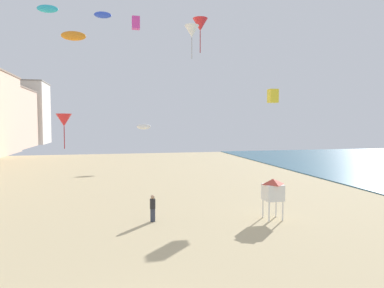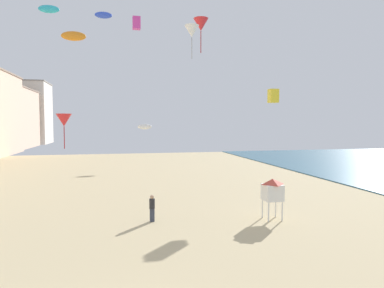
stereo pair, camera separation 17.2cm
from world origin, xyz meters
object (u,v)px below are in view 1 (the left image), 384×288
at_px(kite_cyan_parafoil, 48,9).
at_px(kite_red_delta, 64,120).
at_px(kite_white_parafoil, 144,127).
at_px(kite_magenta_box, 136,23).
at_px(kite_white_delta, 192,31).
at_px(kite_yellow_box, 273,96).
at_px(lifeguard_stand, 273,190).
at_px(kite_blue_parafoil, 103,15).
at_px(kite_orange_parafoil, 74,36).
at_px(kite_red_delta_2, 200,25).
at_px(kite_flyer, 153,207).

height_order(kite_cyan_parafoil, kite_red_delta, kite_cyan_parafoil).
distance_m(kite_white_parafoil, kite_red_delta, 24.44).
bearing_deg(kite_magenta_box, kite_red_delta, -114.18).
xyz_separation_m(kite_white_delta, kite_yellow_box, (7.48, 1.25, -4.73)).
xyz_separation_m(lifeguard_stand, kite_white_delta, (-3.62, 6.88, 11.24)).
xyz_separation_m(kite_blue_parafoil, kite_orange_parafoil, (-1.72, -10.52, -4.72)).
bearing_deg(kite_red_delta_2, kite_red_delta, -134.50).
bearing_deg(kite_flyer, kite_orange_parafoil, 132.62).
bearing_deg(kite_white_delta, lifeguard_stand, -62.23).
distance_m(lifeguard_stand, kite_yellow_box, 11.10).
relative_size(kite_blue_parafoil, kite_yellow_box, 1.46).
height_order(kite_red_delta, kite_yellow_box, kite_yellow_box).
bearing_deg(kite_white_parafoil, lifeguard_stand, -78.73).
height_order(kite_white_delta, kite_magenta_box, kite_magenta_box).
xyz_separation_m(kite_white_parafoil, kite_yellow_box, (9.49, -20.11, 2.82)).
xyz_separation_m(lifeguard_stand, kite_orange_parafoil, (-12.28, 6.23, 10.27)).
xyz_separation_m(lifeguard_stand, kite_magenta_box, (-7.25, 17.42, 14.60)).
bearing_deg(kite_magenta_box, lifeguard_stand, -67.42).
relative_size(lifeguard_stand, kite_white_delta, 1.00).
bearing_deg(kite_red_delta_2, kite_yellow_box, -67.06).
bearing_deg(kite_white_parafoil, kite_blue_parafoil, -113.24).
bearing_deg(kite_cyan_parafoil, kite_white_parafoil, -3.10).
bearing_deg(kite_magenta_box, kite_white_parafoil, 81.50).
xyz_separation_m(kite_white_delta, kite_red_delta_2, (3.40, 10.89, 3.71)).
height_order(kite_flyer, lifeguard_stand, lifeguard_stand).
bearing_deg(kite_cyan_parafoil, kite_yellow_box, -43.78).
relative_size(lifeguard_stand, kite_red_delta_2, 0.68).
relative_size(kite_white_delta, kite_magenta_box, 2.02).
xyz_separation_m(kite_flyer, kite_red_delta, (-5.51, 3.78, 5.28)).
height_order(lifeguard_stand, kite_orange_parafoil, kite_orange_parafoil).
xyz_separation_m(kite_red_delta_2, kite_yellow_box, (4.08, -9.64, -8.44)).
bearing_deg(kite_blue_parafoil, kite_white_parafoil, 66.76).
height_order(lifeguard_stand, kite_red_delta, kite_red_delta).
xyz_separation_m(kite_flyer, kite_white_parafoil, (1.73, 27.12, 4.60)).
bearing_deg(lifeguard_stand, kite_red_delta, 152.99).
distance_m(kite_white_delta, kite_blue_parafoil, 12.64).
distance_m(kite_red_delta, kite_magenta_box, 17.12).
xyz_separation_m(kite_cyan_parafoil, kite_magenta_box, (10.58, -11.48, -4.35)).
relative_size(kite_white_parafoil, kite_orange_parafoil, 1.13).
bearing_deg(kite_cyan_parafoil, lifeguard_stand, -58.34).
bearing_deg(kite_blue_parafoil, kite_magenta_box, 11.42).
relative_size(kite_flyer, kite_yellow_box, 1.39).
xyz_separation_m(kite_flyer, kite_yellow_box, (11.21, 7.01, 7.42)).
distance_m(lifeguard_stand, kite_cyan_parafoil, 38.88).
bearing_deg(kite_magenta_box, kite_flyer, -90.40).
distance_m(kite_cyan_parafoil, kite_red_delta_2, 21.20).
bearing_deg(kite_red_delta_2, kite_blue_parafoil, -174.38).
bearing_deg(kite_magenta_box, kite_white_delta, -71.04).
height_order(kite_white_delta, kite_red_delta_2, kite_red_delta_2).
distance_m(kite_cyan_parafoil, kite_white_parafoil, 19.55).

